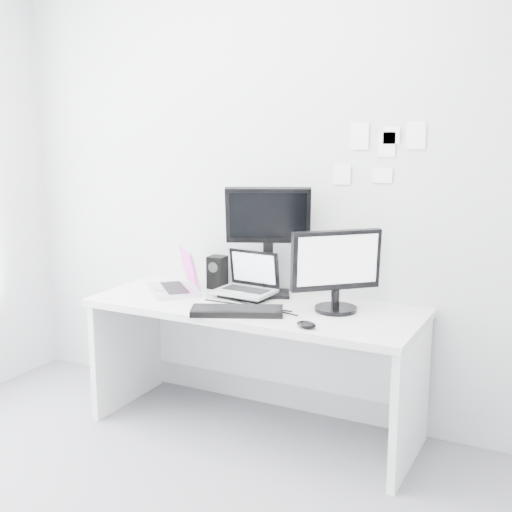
{
  "coord_description": "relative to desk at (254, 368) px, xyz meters",
  "views": [
    {
      "loc": [
        1.6,
        -1.88,
        1.71
      ],
      "look_at": [
        0.02,
        1.23,
        1.0
      ],
      "focal_mm": 47.29,
      "sensor_mm": 36.0,
      "label": 1
    }
  ],
  "objects": [
    {
      "name": "back_wall",
      "position": [
        0.0,
        0.35,
        0.99
      ],
      "size": [
        3.6,
        0.0,
        3.6
      ],
      "primitive_type": "plane",
      "rotation": [
        1.57,
        0.0,
        0.0
      ],
      "color": "silver",
      "rests_on": "ground"
    },
    {
      "name": "wall_note_3",
      "position": [
        0.58,
        0.34,
        1.05
      ],
      "size": [
        0.11,
        0.0,
        0.08
      ],
      "primitive_type": "cube",
      "color": "white",
      "rests_on": "back_wall"
    },
    {
      "name": "wall_note_2",
      "position": [
        0.75,
        0.34,
        1.26
      ],
      "size": [
        0.1,
        0.0,
        0.14
      ],
      "primitive_type": "cube",
      "color": "white",
      "rests_on": "back_wall"
    },
    {
      "name": "keyboard",
      "position": [
        0.01,
        -0.21,
        0.38
      ],
      "size": [
        0.5,
        0.35,
        0.03
      ],
      "primitive_type": "cube",
      "rotation": [
        0.0,
        0.0,
        0.43
      ],
      "color": "black",
      "rests_on": "desk"
    },
    {
      "name": "macbook",
      "position": [
        -0.54,
        0.02,
        0.5
      ],
      "size": [
        0.44,
        0.44,
        0.27
      ],
      "primitive_type": "cube",
      "rotation": [
        0.0,
        0.0,
        -0.79
      ],
      "color": "silver",
      "rests_on": "desk"
    },
    {
      "name": "samsung_monitor",
      "position": [
        0.44,
        0.07,
        0.59
      ],
      "size": [
        0.5,
        0.49,
        0.44
      ],
      "primitive_type": "cube",
      "rotation": [
        0.0,
        0.0,
        0.75
      ],
      "color": "black",
      "rests_on": "desk"
    },
    {
      "name": "mouse",
      "position": [
        0.42,
        -0.27,
        0.38
      ],
      "size": [
        0.12,
        0.09,
        0.03
      ],
      "primitive_type": "ellipsoid",
      "rotation": [
        0.0,
        0.0,
        -0.26
      ],
      "color": "black",
      "rests_on": "desk"
    },
    {
      "name": "wall_note_5",
      "position": [
        0.36,
        0.34,
        1.05
      ],
      "size": [
        0.1,
        0.0,
        0.11
      ],
      "primitive_type": "cube",
      "color": "white",
      "rests_on": "back_wall"
    },
    {
      "name": "wall_note_4",
      "position": [
        0.62,
        0.34,
        1.26
      ],
      "size": [
        0.09,
        0.0,
        0.09
      ],
      "primitive_type": "cube",
      "color": "white",
      "rests_on": "back_wall"
    },
    {
      "name": "rear_monitor",
      "position": [
        -0.01,
        0.2,
        0.68
      ],
      "size": [
        0.5,
        0.35,
        0.64
      ],
      "primitive_type": "cube",
      "rotation": [
        0.0,
        0.0,
        0.43
      ],
      "color": "black",
      "rests_on": "desk"
    },
    {
      "name": "desk",
      "position": [
        0.0,
        0.0,
        0.0
      ],
      "size": [
        1.8,
        0.7,
        0.73
      ],
      "primitive_type": "cube",
      "color": "silver",
      "rests_on": "ground"
    },
    {
      "name": "dell_laptop",
      "position": [
        -0.11,
        0.09,
        0.5
      ],
      "size": [
        0.33,
        0.27,
        0.26
      ],
      "primitive_type": "cube",
      "rotation": [
        0.0,
        0.0,
        -0.07
      ],
      "color": "#9FA1A5",
      "rests_on": "desk"
    },
    {
      "name": "speaker",
      "position": [
        -0.35,
        0.21,
        0.46
      ],
      "size": [
        0.13,
        0.13,
        0.19
      ],
      "primitive_type": "cube",
      "rotation": [
        0.0,
        0.0,
        0.42
      ],
      "color": "black",
      "rests_on": "desk"
    },
    {
      "name": "wall_note_0",
      "position": [
        0.45,
        0.34,
        1.26
      ],
      "size": [
        0.1,
        0.0,
        0.14
      ],
      "primitive_type": "cube",
      "color": "white",
      "rests_on": "back_wall"
    },
    {
      "name": "wall_note_1",
      "position": [
        0.6,
        0.34,
        1.22
      ],
      "size": [
        0.09,
        0.0,
        0.13
      ],
      "primitive_type": "cube",
      "color": "white",
      "rests_on": "back_wall"
    }
  ]
}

